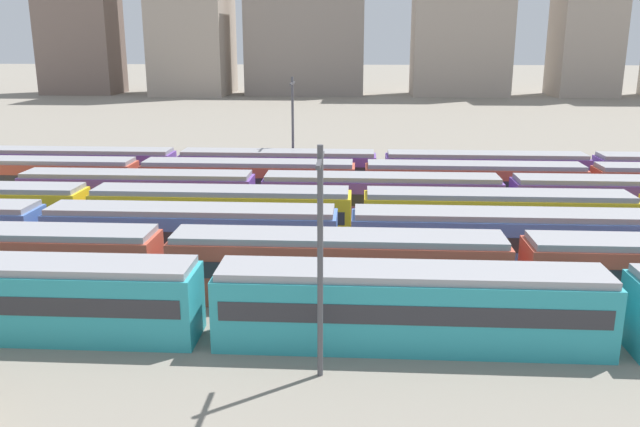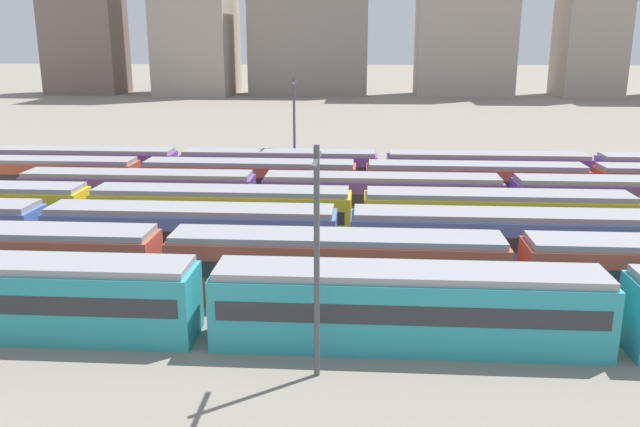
{
  "view_description": "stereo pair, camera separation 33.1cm",
  "coord_description": "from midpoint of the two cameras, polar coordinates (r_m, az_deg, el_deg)",
  "views": [
    {
      "loc": [
        18.18,
        -28.14,
        13.87
      ],
      "look_at": [
        15.58,
        15.6,
        2.04
      ],
      "focal_mm": 36.86,
      "sensor_mm": 36.0,
      "label": 1
    },
    {
      "loc": [
        18.51,
        -28.12,
        13.87
      ],
      "look_at": [
        15.58,
        15.6,
        2.04
      ],
      "focal_mm": 36.86,
      "sensor_mm": 36.0,
      "label": 2
    }
  ],
  "objects": [
    {
      "name": "train_track_1",
      "position": [
        35.43,
        1.67,
        -4.64
      ],
      "size": [
        55.8,
        3.06,
        3.75
      ],
      "color": "#BC4C38",
      "rests_on": "ground_plane"
    },
    {
      "name": "catenary_pole_0",
      "position": [
        26.45,
        0.07,
        -3.42
      ],
      "size": [
        0.24,
        3.2,
        9.84
      ],
      "color": "#4C4C51",
      "rests_on": "ground_plane"
    },
    {
      "name": "distant_building_0",
      "position": [
        178.25,
        -19.66,
        13.85
      ],
      "size": [
        17.93,
        13.16,
        25.16
      ],
      "primitive_type": "cube",
      "color": "#7A665B",
      "rests_on": "ground_plane"
    },
    {
      "name": "train_track_6",
      "position": [
        63.99,
        22.74,
        3.15
      ],
      "size": [
        112.5,
        3.06,
        3.75
      ],
      "color": "#6B429E",
      "rests_on": "ground_plane"
    },
    {
      "name": "train_track_5",
      "position": [
        56.23,
        13.42,
        2.41
      ],
      "size": [
        93.6,
        3.06,
        3.75
      ],
      "color": "#BC4C38",
      "rests_on": "ground_plane"
    },
    {
      "name": "train_track_4",
      "position": [
        54.38,
        25.87,
        0.86
      ],
      "size": [
        93.6,
        3.06,
        3.75
      ],
      "color": "#6B429E",
      "rests_on": "ground_plane"
    },
    {
      "name": "distant_building_2",
      "position": [
        164.74,
        -0.91,
        15.33
      ],
      "size": [
        28.42,
        12.16,
        29.03
      ],
      "primitive_type": "cube",
      "color": "gray",
      "rests_on": "ground_plane"
    },
    {
      "name": "catenary_pole_1",
      "position": [
        63.07,
        -2.1,
        7.63
      ],
      "size": [
        0.24,
        3.2,
        10.25
      ],
      "color": "#4C4C51",
      "rests_on": "ground_plane"
    },
    {
      "name": "ground_plane",
      "position": [
        49.41,
        -18.15,
        -1.97
      ],
      "size": [
        600.0,
        600.0,
        0.0
      ],
      "primitive_type": "plane",
      "color": "gray"
    },
    {
      "name": "train_track_3",
      "position": [
        45.34,
        3.48,
        -0.22
      ],
      "size": [
        74.7,
        3.06,
        3.75
      ],
      "color": "yellow",
      "rests_on": "ground_plane"
    },
    {
      "name": "train_track_0",
      "position": [
        30.66,
        7.93,
        -8.02
      ],
      "size": [
        55.8,
        3.06,
        3.75
      ],
      "color": "teal",
      "rests_on": "ground_plane"
    }
  ]
}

